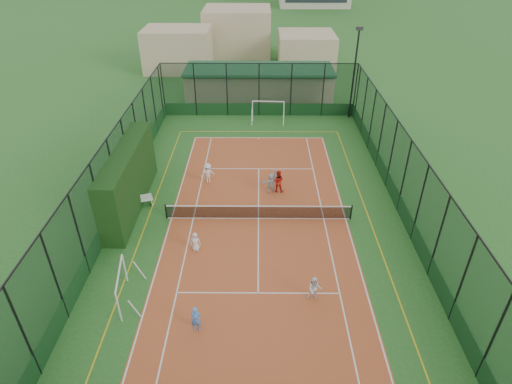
% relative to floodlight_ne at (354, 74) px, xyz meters
% --- Properties ---
extents(ground, '(300.00, 300.00, 0.00)m').
position_rel_floodlight_ne_xyz_m(ground, '(-8.60, -16.60, -4.12)').
color(ground, '#216127').
rests_on(ground, ground).
extents(court_slab, '(11.17, 23.97, 0.01)m').
position_rel_floodlight_ne_xyz_m(court_slab, '(-8.60, -16.60, -4.12)').
color(court_slab, '#B25827').
rests_on(court_slab, ground).
extents(tennis_net, '(11.67, 0.12, 1.06)m').
position_rel_floodlight_ne_xyz_m(tennis_net, '(-8.60, -16.60, -3.59)').
color(tennis_net, black).
rests_on(tennis_net, ground).
extents(perimeter_fence, '(18.12, 34.12, 5.00)m').
position_rel_floodlight_ne_xyz_m(perimeter_fence, '(-8.60, -16.60, -1.62)').
color(perimeter_fence, black).
rests_on(perimeter_fence, ground).
extents(floodlight_ne, '(0.60, 0.26, 8.25)m').
position_rel_floodlight_ne_xyz_m(floodlight_ne, '(0.00, 0.00, 0.00)').
color(floodlight_ne, black).
rests_on(floodlight_ne, ground).
extents(clubhouse, '(15.20, 7.20, 3.15)m').
position_rel_floodlight_ne_xyz_m(clubhouse, '(-8.60, 5.40, -2.55)').
color(clubhouse, tan).
rests_on(clubhouse, ground).
extents(hedge_left, '(1.35, 9.03, 3.95)m').
position_rel_floodlight_ne_xyz_m(hedge_left, '(-16.90, -15.07, -2.15)').
color(hedge_left, black).
rests_on(hedge_left, ground).
extents(white_bench, '(1.85, 1.03, 1.00)m').
position_rel_floodlight_ne_xyz_m(white_bench, '(-16.40, -15.30, -3.62)').
color(white_bench, white).
rests_on(white_bench, ground).
extents(futsal_goal_near, '(2.85, 1.23, 1.78)m').
position_rel_floodlight_ne_xyz_m(futsal_goal_near, '(-15.21, -23.49, -3.24)').
color(futsal_goal_near, white).
rests_on(futsal_goal_near, ground).
extents(futsal_goal_far, '(3.04, 1.04, 1.93)m').
position_rel_floodlight_ne_xyz_m(futsal_goal_far, '(-7.75, -1.04, -3.16)').
color(futsal_goal_far, white).
rests_on(futsal_goal_far, ground).
extents(child_near_left, '(0.61, 0.43, 1.18)m').
position_rel_floodlight_ne_xyz_m(child_near_left, '(-12.15, -19.68, -3.53)').
color(child_near_left, white).
rests_on(child_near_left, court_slab).
extents(child_near_mid, '(0.50, 0.33, 1.36)m').
position_rel_floodlight_ne_xyz_m(child_near_mid, '(-11.40, -25.31, -3.44)').
color(child_near_mid, '#4F8BE0').
rests_on(child_near_mid, court_slab).
extents(child_near_right, '(0.73, 0.60, 1.39)m').
position_rel_floodlight_ne_xyz_m(child_near_right, '(-5.85, -23.38, -3.42)').
color(child_near_right, white).
rests_on(child_near_right, court_slab).
extents(child_far_left, '(1.08, 0.79, 1.49)m').
position_rel_floodlight_ne_xyz_m(child_far_left, '(-12.21, -12.17, -3.37)').
color(child_far_left, silver).
rests_on(child_far_left, court_slab).
extents(child_far_right, '(0.76, 0.40, 1.24)m').
position_rel_floodlight_ne_xyz_m(child_far_right, '(-7.39, -12.53, -3.49)').
color(child_far_right, silver).
rests_on(child_far_right, court_slab).
extents(child_far_back, '(1.39, 0.90, 1.44)m').
position_rel_floodlight_ne_xyz_m(child_far_back, '(-7.76, -13.44, -3.40)').
color(child_far_back, silver).
rests_on(child_far_back, court_slab).
extents(coach, '(0.87, 0.72, 1.62)m').
position_rel_floodlight_ne_xyz_m(coach, '(-7.27, -13.37, -3.31)').
color(coach, red).
rests_on(coach, court_slab).
extents(tennis_balls, '(6.53, 1.55, 0.07)m').
position_rel_floodlight_ne_xyz_m(tennis_balls, '(-9.06, -15.09, -4.08)').
color(tennis_balls, '#CCE033').
rests_on(tennis_balls, court_slab).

